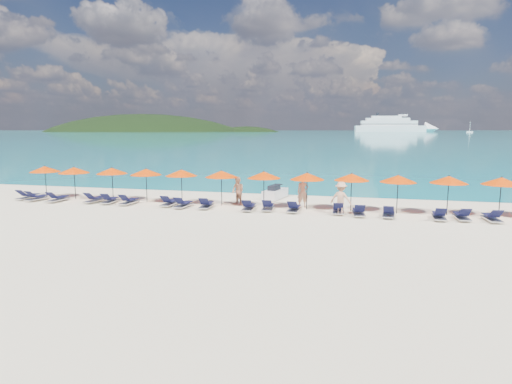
# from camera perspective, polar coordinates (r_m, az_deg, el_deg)

# --- Properties ---
(ground) EXTENTS (1400.00, 1400.00, 0.00)m
(ground) POSITION_cam_1_polar(r_m,az_deg,el_deg) (22.19, -1.85, -4.18)
(ground) COLOR beige
(sea) EXTENTS (1600.00, 1300.00, 0.01)m
(sea) POSITION_cam_1_polar(r_m,az_deg,el_deg) (680.89, 13.40, 7.85)
(sea) COLOR #1FA9B2
(sea) RESTS_ON ground
(headland_main) EXTENTS (374.00, 242.00, 126.50)m
(headland_main) POSITION_cam_1_polar(r_m,az_deg,el_deg) (640.25, -14.85, 4.36)
(headland_main) COLOR black
(headland_main) RESTS_ON ground
(headland_small) EXTENTS (162.00, 126.00, 85.50)m
(headland_small) POSITION_cam_1_polar(r_m,az_deg,el_deg) (602.71, -1.25, 4.69)
(headland_small) COLOR black
(headland_small) RESTS_ON ground
(cruise_ship) EXTENTS (114.35, 32.20, 31.46)m
(cruise_ship) POSITION_cam_1_polar(r_m,az_deg,el_deg) (630.39, 18.30, 8.36)
(cruise_ship) COLOR white
(cruise_ship) RESTS_ON ground
(sailboat_near) EXTENTS (6.63, 2.21, 12.15)m
(sailboat_near) POSITION_cam_1_polar(r_m,az_deg,el_deg) (541.02, 26.60, 7.21)
(sailboat_near) COLOR white
(sailboat_near) RESTS_ON ground
(jetski) EXTENTS (1.45, 2.75, 0.93)m
(jetski) POSITION_cam_1_polar(r_m,az_deg,el_deg) (29.92, 2.56, -0.13)
(jetski) COLOR silver
(jetski) RESTS_ON ground
(beachgoer_a) EXTENTS (0.83, 0.69, 1.93)m
(beachgoer_a) POSITION_cam_1_polar(r_m,az_deg,el_deg) (26.52, 6.25, -0.01)
(beachgoer_a) COLOR tan
(beachgoer_a) RESTS_ON ground
(beachgoer_b) EXTENTS (1.01, 0.91, 1.80)m
(beachgoer_b) POSITION_cam_1_polar(r_m,az_deg,el_deg) (27.37, -2.43, 0.15)
(beachgoer_b) COLOR tan
(beachgoer_b) RESTS_ON ground
(beachgoer_c) EXTENTS (1.33, 0.86, 1.89)m
(beachgoer_c) POSITION_cam_1_polar(r_m,az_deg,el_deg) (24.61, 11.25, -0.83)
(beachgoer_c) COLOR tan
(beachgoer_c) RESTS_ON ground
(umbrella_0) EXTENTS (2.10, 2.10, 2.28)m
(umbrella_0) POSITION_cam_1_polar(r_m,az_deg,el_deg) (33.67, -26.33, 2.76)
(umbrella_0) COLOR black
(umbrella_0) RESTS_ON ground
(umbrella_1) EXTENTS (2.10, 2.10, 2.28)m
(umbrella_1) POSITION_cam_1_polar(r_m,az_deg,el_deg) (31.93, -23.10, 2.69)
(umbrella_1) COLOR black
(umbrella_1) RESTS_ON ground
(umbrella_2) EXTENTS (2.10, 2.10, 2.28)m
(umbrella_2) POSITION_cam_1_polar(r_m,az_deg,el_deg) (30.54, -18.66, 2.69)
(umbrella_2) COLOR black
(umbrella_2) RESTS_ON ground
(umbrella_3) EXTENTS (2.10, 2.10, 2.28)m
(umbrella_3) POSITION_cam_1_polar(r_m,az_deg,el_deg) (29.09, -14.46, 2.60)
(umbrella_3) COLOR black
(umbrella_3) RESTS_ON ground
(umbrella_4) EXTENTS (2.10, 2.10, 2.28)m
(umbrella_4) POSITION_cam_1_polar(r_m,az_deg,el_deg) (28.07, -9.92, 2.54)
(umbrella_4) COLOR black
(umbrella_4) RESTS_ON ground
(umbrella_5) EXTENTS (2.10, 2.10, 2.28)m
(umbrella_5) POSITION_cam_1_polar(r_m,az_deg,el_deg) (27.01, -4.63, 2.41)
(umbrella_5) COLOR black
(umbrella_5) RESTS_ON ground
(umbrella_6) EXTENTS (2.10, 2.10, 2.28)m
(umbrella_6) POSITION_cam_1_polar(r_m,az_deg,el_deg) (26.34, 1.06, 2.28)
(umbrella_6) COLOR black
(umbrella_6) RESTS_ON ground
(umbrella_7) EXTENTS (2.10, 2.10, 2.28)m
(umbrella_7) POSITION_cam_1_polar(r_m,az_deg,el_deg) (25.79, 6.84, 2.09)
(umbrella_7) COLOR black
(umbrella_7) RESTS_ON ground
(umbrella_8) EXTENTS (2.10, 2.10, 2.28)m
(umbrella_8) POSITION_cam_1_polar(r_m,az_deg,el_deg) (25.82, 12.63, 1.95)
(umbrella_8) COLOR black
(umbrella_8) RESTS_ON ground
(umbrella_9) EXTENTS (2.10, 2.10, 2.28)m
(umbrella_9) POSITION_cam_1_polar(r_m,az_deg,el_deg) (25.68, 18.43, 1.69)
(umbrella_9) COLOR black
(umbrella_9) RESTS_ON ground
(umbrella_10) EXTENTS (2.10, 2.10, 2.28)m
(umbrella_10) POSITION_cam_1_polar(r_m,az_deg,el_deg) (26.24, 24.33, 1.50)
(umbrella_10) COLOR black
(umbrella_10) RESTS_ON ground
(umbrella_11) EXTENTS (2.10, 2.10, 2.28)m
(umbrella_11) POSITION_cam_1_polar(r_m,az_deg,el_deg) (26.85, 29.91, 1.27)
(umbrella_11) COLOR black
(umbrella_11) RESTS_ON ground
(lounger_0) EXTENTS (0.72, 1.73, 0.66)m
(lounger_0) POSITION_cam_1_polar(r_m,az_deg,el_deg) (33.41, -28.14, -0.48)
(lounger_0) COLOR silver
(lounger_0) RESTS_ON ground
(lounger_1) EXTENTS (0.79, 1.76, 0.66)m
(lounger_1) POSITION_cam_1_polar(r_m,az_deg,el_deg) (32.51, -27.16, -0.64)
(lounger_1) COLOR silver
(lounger_1) RESTS_ON ground
(lounger_2) EXTENTS (0.66, 1.71, 0.66)m
(lounger_2) POSITION_cam_1_polar(r_m,az_deg,el_deg) (31.46, -24.96, -0.77)
(lounger_2) COLOR silver
(lounger_2) RESTS_ON ground
(lounger_3) EXTENTS (0.76, 1.75, 0.66)m
(lounger_3) POSITION_cam_1_polar(r_m,az_deg,el_deg) (30.17, -20.71, -0.89)
(lounger_3) COLOR silver
(lounger_3) RESTS_ON ground
(lounger_4) EXTENTS (0.78, 1.75, 0.66)m
(lounger_4) POSITION_cam_1_polar(r_m,az_deg,el_deg) (29.47, -18.90, -1.01)
(lounger_4) COLOR silver
(lounger_4) RESTS_ON ground
(lounger_5) EXTENTS (0.67, 1.72, 0.66)m
(lounger_5) POSITION_cam_1_polar(r_m,az_deg,el_deg) (28.68, -16.62, -1.16)
(lounger_5) COLOR silver
(lounger_5) RESTS_ON ground
(lounger_6) EXTENTS (0.65, 1.71, 0.66)m
(lounger_6) POSITION_cam_1_polar(r_m,az_deg,el_deg) (27.52, -11.46, -1.36)
(lounger_6) COLOR silver
(lounger_6) RESTS_ON ground
(lounger_7) EXTENTS (0.73, 1.74, 0.66)m
(lounger_7) POSITION_cam_1_polar(r_m,az_deg,el_deg) (26.75, -9.67, -1.60)
(lounger_7) COLOR silver
(lounger_7) RESTS_ON ground
(lounger_8) EXTENTS (0.78, 1.75, 0.66)m
(lounger_8) POSITION_cam_1_polar(r_m,az_deg,el_deg) (26.35, -6.65, -1.69)
(lounger_8) COLOR silver
(lounger_8) RESTS_ON ground
(lounger_9) EXTENTS (0.71, 1.73, 0.66)m
(lounger_9) POSITION_cam_1_polar(r_m,az_deg,el_deg) (25.47, -0.96, -1.98)
(lounger_9) COLOR silver
(lounger_9) RESTS_ON ground
(lounger_10) EXTENTS (0.78, 1.75, 0.66)m
(lounger_10) POSITION_cam_1_polar(r_m,az_deg,el_deg) (25.48, 1.61, -1.98)
(lounger_10) COLOR silver
(lounger_10) RESTS_ON ground
(lounger_11) EXTENTS (0.67, 1.72, 0.66)m
(lounger_11) POSITION_cam_1_polar(r_m,az_deg,el_deg) (25.13, 5.08, -2.16)
(lounger_11) COLOR silver
(lounger_11) RESTS_ON ground
(lounger_12) EXTENTS (0.70, 1.73, 0.66)m
(lounger_12) POSITION_cam_1_polar(r_m,az_deg,el_deg) (24.98, 10.92, -2.34)
(lounger_12) COLOR silver
(lounger_12) RESTS_ON ground
(lounger_13) EXTENTS (0.79, 1.75, 0.66)m
(lounger_13) POSITION_cam_1_polar(r_m,az_deg,el_deg) (24.62, 13.52, -2.58)
(lounger_13) COLOR silver
(lounger_13) RESTS_ON ground
(lounger_14) EXTENTS (0.77, 1.75, 0.66)m
(lounger_14) POSITION_cam_1_polar(r_m,az_deg,el_deg) (24.68, 17.26, -2.70)
(lounger_14) COLOR silver
(lounger_14) RESTS_ON ground
(lounger_15) EXTENTS (0.69, 1.73, 0.66)m
(lounger_15) POSITION_cam_1_polar(r_m,az_deg,el_deg) (24.96, 23.22, -2.89)
(lounger_15) COLOR silver
(lounger_15) RESTS_ON ground
(lounger_16) EXTENTS (0.68, 1.72, 0.66)m
(lounger_16) POSITION_cam_1_polar(r_m,az_deg,el_deg) (25.36, 25.75, -2.88)
(lounger_16) COLOR silver
(lounger_16) RESTS_ON ground
(lounger_17) EXTENTS (0.75, 1.74, 0.66)m
(lounger_17) POSITION_cam_1_polar(r_m,az_deg,el_deg) (25.70, 28.95, -2.96)
(lounger_17) COLOR silver
(lounger_17) RESTS_ON ground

